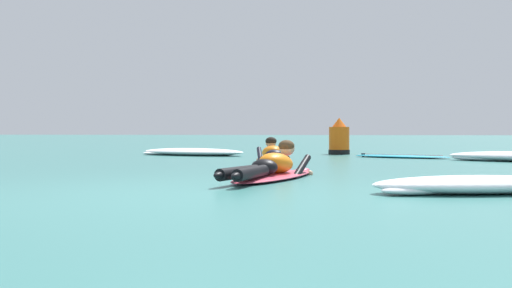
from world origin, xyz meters
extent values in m
plane|color=#387A75|center=(0.00, 10.00, 0.00)|extent=(120.00, 120.00, 0.00)
ellipsoid|color=#E54C66|center=(0.64, 1.94, 0.04)|extent=(1.17, 2.38, 0.07)
ellipsoid|color=#E54C66|center=(0.93, 3.01, 0.05)|extent=(0.25, 0.25, 0.06)
ellipsoid|color=orange|center=(0.65, 1.99, 0.20)|extent=(0.57, 0.76, 0.35)
ellipsoid|color=black|center=(0.55, 1.61, 0.17)|extent=(0.40, 0.36, 0.20)
cylinder|color=black|center=(0.32, 1.08, 0.14)|extent=(0.41, 0.85, 0.14)
ellipsoid|color=black|center=(0.18, 0.68, 0.14)|extent=(0.15, 0.24, 0.08)
cylinder|color=black|center=(0.47, 1.04, 0.14)|extent=(0.31, 0.86, 0.14)
ellipsoid|color=black|center=(0.38, 0.62, 0.14)|extent=(0.15, 0.24, 0.08)
cylinder|color=black|center=(0.54, 2.41, 0.12)|extent=(0.25, 0.60, 0.34)
sphere|color=tan|center=(0.65, 2.79, 0.02)|extent=(0.09, 0.09, 0.09)
cylinder|color=black|center=(0.96, 2.28, 0.12)|extent=(0.25, 0.60, 0.34)
sphere|color=tan|center=(1.06, 2.63, 0.02)|extent=(0.09, 0.09, 0.09)
sphere|color=tan|center=(0.76, 2.38, 0.38)|extent=(0.21, 0.21, 0.21)
ellipsoid|color=#47331E|center=(0.76, 2.36, 0.41)|extent=(0.27, 0.25, 0.16)
ellipsoid|color=white|center=(0.23, 5.37, 0.04)|extent=(1.01, 2.37, 0.07)
ellipsoid|color=white|center=(0.01, 6.45, 0.05)|extent=(0.24, 0.24, 0.06)
ellipsoid|color=orange|center=(0.22, 5.42, 0.20)|extent=(0.52, 0.71, 0.34)
ellipsoid|color=black|center=(0.29, 5.05, 0.17)|extent=(0.39, 0.34, 0.20)
cylinder|color=black|center=(0.33, 4.46, 0.14)|extent=(0.26, 0.87, 0.14)
ellipsoid|color=black|center=(0.39, 4.04, 0.14)|extent=(0.14, 0.24, 0.08)
cylinder|color=black|center=(0.49, 4.50, 0.14)|extent=(0.36, 0.87, 0.14)
ellipsoid|color=black|center=(0.60, 4.08, 0.14)|extent=(0.14, 0.24, 0.08)
cylinder|color=black|center=(-0.07, 5.72, 0.12)|extent=(0.21, 0.62, 0.35)
sphere|color=tan|center=(-0.15, 6.11, 0.02)|extent=(0.09, 0.09, 0.09)
cylinder|color=black|center=(0.37, 5.79, 0.12)|extent=(0.21, 0.62, 0.35)
sphere|color=tan|center=(0.29, 6.16, 0.02)|extent=(0.09, 0.09, 0.09)
sphere|color=tan|center=(0.14, 5.79, 0.38)|extent=(0.21, 0.21, 0.21)
ellipsoid|color=black|center=(0.15, 5.77, 0.41)|extent=(0.26, 0.24, 0.16)
ellipsoid|color=#2DB2D1|center=(2.86, 7.88, 0.04)|extent=(2.21, 1.36, 0.07)
cube|color=red|center=(2.86, 7.88, 0.07)|extent=(1.70, 0.74, 0.01)
cone|color=black|center=(2.03, 8.23, 0.01)|extent=(0.13, 0.13, 0.16)
ellipsoid|color=white|center=(4.30, 6.87, 0.06)|extent=(1.16, 0.91, 0.11)
ellipsoid|color=white|center=(-2.13, 8.50, 0.09)|extent=(2.94, 1.77, 0.18)
ellipsoid|color=white|center=(-1.43, 8.46, 0.06)|extent=(1.11, 1.01, 0.12)
ellipsoid|color=white|center=(-2.96, 8.63, 0.05)|extent=(1.04, 0.62, 0.10)
ellipsoid|color=white|center=(2.80, 0.54, 0.09)|extent=(2.21, 1.14, 0.18)
ellipsoid|color=white|center=(2.20, 0.33, 0.05)|extent=(0.83, 0.63, 0.10)
cylinder|color=#EA5B0F|center=(1.48, 9.65, 0.36)|extent=(0.53, 0.53, 0.71)
cone|color=#EA5B0F|center=(1.48, 9.65, 0.83)|extent=(0.37, 0.37, 0.24)
cylinder|color=black|center=(1.48, 9.65, 0.06)|extent=(0.55, 0.55, 0.12)
camera|label=1|loc=(1.45, -5.35, 0.62)|focal=40.12mm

